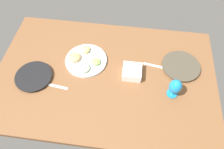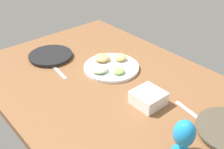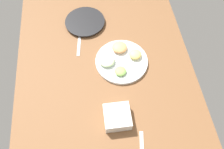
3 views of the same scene
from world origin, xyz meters
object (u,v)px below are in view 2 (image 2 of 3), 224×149
at_px(dinner_plate_right, 51,56).
at_px(fruit_platter, 110,66).
at_px(square_bowl_white, 148,97).
at_px(hurricane_glass_blue, 184,135).

relative_size(dinner_plate_right, fruit_platter, 0.84).
bearing_deg(square_bowl_white, hurricane_glass_blue, 156.49).
xyz_separation_m(dinner_plate_right, hurricane_glass_blue, (-0.98, 0.01, 0.08)).
bearing_deg(square_bowl_white, fruit_platter, -11.36).
distance_m(dinner_plate_right, fruit_platter, 0.39).
height_order(hurricane_glass_blue, square_bowl_white, hurricane_glass_blue).
distance_m(hurricane_glass_blue, square_bowl_white, 0.32).
distance_m(fruit_platter, hurricane_glass_blue, 0.68).
height_order(fruit_platter, hurricane_glass_blue, hurricane_glass_blue).
relative_size(hurricane_glass_blue, square_bowl_white, 1.16).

